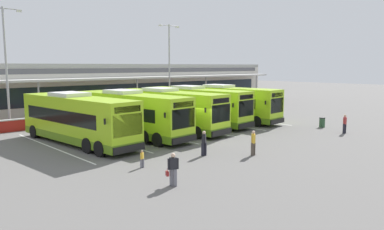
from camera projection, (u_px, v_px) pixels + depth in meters
The scene contains 22 objects.
ground_plane at pixel (213, 139), 29.10m from camera, with size 200.00×200.00×0.00m, color #605E5B.
terminal_building at pixel (64, 87), 48.17m from camera, with size 70.00×13.00×6.00m.
red_barrier_wall at pixel (115, 115), 39.51m from camera, with size 60.00×0.40×1.10m.
coach_bus_leftmost at pixel (77, 120), 27.26m from camera, with size 3.71×12.31×3.78m.
coach_bus_left_centre at pixel (130, 115), 30.14m from camera, with size 3.71×12.31×3.78m.
coach_bus_centre at pixel (168, 111), 32.98m from camera, with size 3.71×12.31×3.78m.
coach_bus_right_centre at pixel (195, 106), 36.46m from camera, with size 3.71×12.31×3.78m.
coach_bus_rightmost at pixel (226, 104), 38.80m from camera, with size 3.71×12.31×3.78m.
bay_stripe_far_west at pixel (51, 147), 26.32m from camera, with size 0.14×13.00×0.01m, color silver.
bay_stripe_west at pixel (104, 139), 29.17m from camera, with size 0.14×13.00×0.01m, color silver.
bay_stripe_mid_west at pixel (147, 133), 32.01m from camera, with size 0.14×13.00×0.01m, color silver.
bay_stripe_centre at pixel (183, 127), 34.86m from camera, with size 0.14×13.00×0.01m, color silver.
bay_stripe_mid_east at pixel (213, 123), 37.71m from camera, with size 0.14×13.00×0.01m, color silver.
bay_stripe_east at pixel (240, 119), 40.55m from camera, with size 0.14×13.00×0.01m, color silver.
pedestrian_with_handbag at pixel (173, 169), 17.69m from camera, with size 0.63×0.50×1.62m.
pedestrian_in_dark_coat at pixel (204, 142), 23.69m from camera, with size 0.50×0.37×1.62m.
pedestrian_child at pixel (142, 158), 20.95m from camera, with size 0.31×0.23×1.00m.
pedestrian_near_bin at pixel (345, 123), 31.59m from camera, with size 0.48×0.40×1.62m.
pedestrian_approaching_bus at pixel (253, 142), 23.78m from camera, with size 0.44×0.45×1.62m.
lamp_post_west at pixel (6, 60), 33.46m from camera, with size 3.24×0.28×11.00m.
lamp_post_centre at pixel (169, 62), 47.55m from camera, with size 3.24×0.28×11.00m.
litter_bin at pixel (322, 122), 34.79m from camera, with size 0.54×0.54×0.93m.
Camera 1 is at (-20.78, -19.71, 5.74)m, focal length 34.54 mm.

